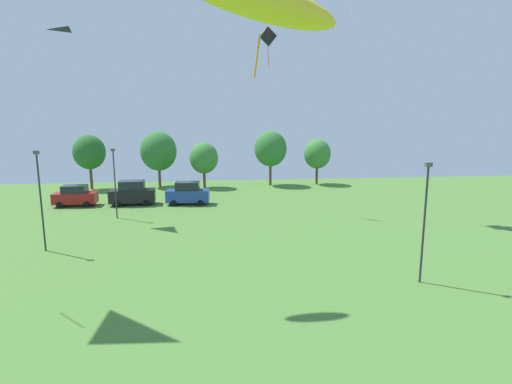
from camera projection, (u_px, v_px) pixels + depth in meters
The scene contains 14 objects.
kite_flying_1 at pixel (268, 38), 38.42m from camera, with size 1.54×1.05×3.69m.
kite_flying_6 at pixel (73, 42), 36.38m from camera, with size 2.65×2.48×0.19m.
kite_flying_11 at pixel (257, 0), 9.78m from camera, with size 4.40×1.29×2.78m.
parked_car_leftmost at pixel (75, 196), 42.60m from camera, with size 4.41×2.14×2.25m.
parked_car_second_from_left at pixel (132, 193), 43.18m from camera, with size 4.92×2.37×2.64m.
parked_car_third_from_left at pixel (188, 193), 43.40m from camera, with size 4.71×2.28×2.49m.
light_post_0 at pixel (425, 217), 22.07m from camera, with size 0.36×0.20×6.86m.
light_post_1 at pixel (115, 180), 36.89m from camera, with size 0.36×0.20×6.53m.
light_post_2 at pixel (40, 196), 27.50m from camera, with size 0.36×0.20×7.07m.
treeline_tree_0 at pixel (89, 152), 52.18m from camera, with size 4.09×4.09×7.19m.
treeline_tree_1 at pixel (159, 151), 54.34m from camera, with size 4.87×4.87×7.58m.
treeline_tree_2 at pixel (204, 158), 53.64m from camera, with size 3.82×3.82×6.14m.
treeline_tree_3 at pixel (271, 149), 55.50m from camera, with size 4.50×4.50×7.62m.
treeline_tree_4 at pixel (317, 154), 56.53m from camera, with size 3.79×3.79×6.42m.
Camera 1 is at (-2.90, -0.19, 9.14)m, focal length 28.00 mm.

